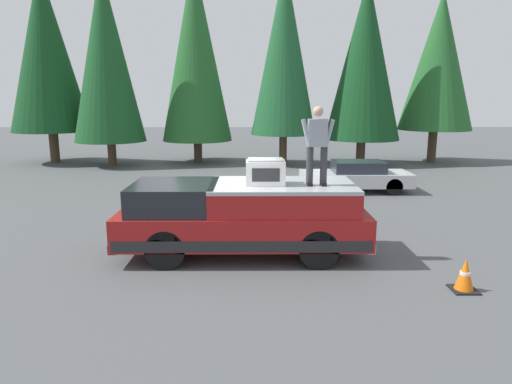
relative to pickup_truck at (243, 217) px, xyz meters
name	(u,v)px	position (x,y,z in m)	size (l,w,h in m)	color
ground_plane	(223,252)	(0.16, 0.48, -0.87)	(90.00, 90.00, 0.00)	#4C4F51
pickup_truck	(243,217)	(0.00, 0.00, 0.00)	(2.01, 5.54, 1.65)	maroon
compressor_unit	(265,172)	(-0.10, -0.50, 1.05)	(0.65, 0.84, 0.56)	white
person_on_truck_bed	(317,144)	(-0.23, -1.59, 1.68)	(0.29, 0.72, 1.69)	#333338
parked_car_silver	(356,176)	(7.10, -4.12, -0.29)	(1.64, 4.10, 1.16)	silver
traffic_cone	(465,276)	(-2.02, -4.14, -0.58)	(0.47, 0.47, 0.62)	black
conifer_far_left	(439,62)	(15.15, -10.10, 4.49)	(3.90, 3.90, 8.98)	#4C3826
conifer_left	(365,59)	(14.26, -5.96, 4.53)	(3.89, 3.89, 9.50)	#4C3826
conifer_center_left	(284,50)	(14.30, -1.82, 4.99)	(3.37, 3.37, 10.16)	#4C3826
conifer_center_right	(195,51)	(15.20, 2.81, 5.03)	(3.76, 3.76, 10.63)	#4C3826
conifer_right	(106,56)	(13.90, 7.15, 4.68)	(3.60, 3.60, 9.86)	#4C3826
conifer_far_right	(46,51)	(15.14, 10.67, 5.04)	(4.12, 4.12, 10.16)	#4C3826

